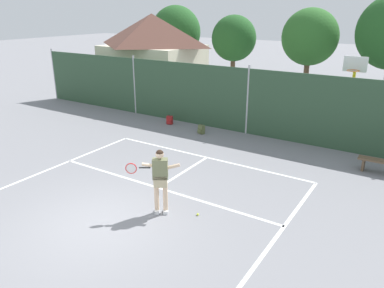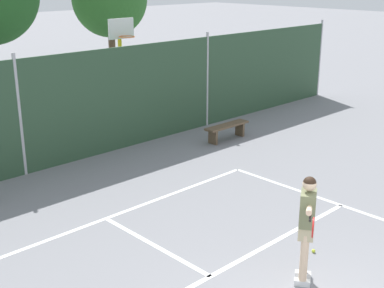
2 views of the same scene
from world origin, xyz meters
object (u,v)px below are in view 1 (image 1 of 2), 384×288
at_px(courtside_bench, 383,164).
at_px(tennis_player, 160,176).
at_px(tennis_ball, 198,214).
at_px(basketball_hoop, 352,88).
at_px(backpack_olive, 201,130).
at_px(backpack_red, 170,120).

bearing_deg(courtside_bench, tennis_player, -128.06).
xyz_separation_m(tennis_ball, courtside_bench, (3.85, 5.70, 0.33)).
height_order(tennis_ball, courtside_bench, courtside_bench).
bearing_deg(tennis_player, basketball_hoop, 71.29).
bearing_deg(tennis_ball, courtside_bench, 55.95).
distance_m(backpack_olive, courtside_bench, 7.46).
height_order(tennis_player, tennis_ball, tennis_player).
height_order(backpack_red, courtside_bench, courtside_bench).
relative_size(tennis_ball, backpack_olive, 0.14).
bearing_deg(backpack_olive, tennis_player, -67.80).
bearing_deg(backpack_red, basketball_hoop, 13.86).
xyz_separation_m(basketball_hoop, backpack_red, (-7.75, -1.91, -2.12)).
xyz_separation_m(tennis_player, courtside_bench, (4.78, 6.11, -0.75)).
height_order(tennis_player, courtside_bench, tennis_player).
height_order(basketball_hoop, tennis_player, basketball_hoop).
distance_m(tennis_ball, backpack_red, 8.67).
bearing_deg(basketball_hoop, backpack_red, -166.14).
distance_m(tennis_player, backpack_olive, 7.11).
relative_size(basketball_hoop, courtside_bench, 2.22).
distance_m(basketball_hoop, backpack_olive, 6.50).
height_order(basketball_hoop, backpack_olive, basketball_hoop).
xyz_separation_m(basketball_hoop, tennis_ball, (-2.07, -8.47, -2.28)).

